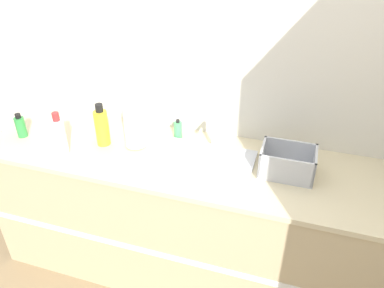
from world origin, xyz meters
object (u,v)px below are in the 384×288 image
at_px(bottle_white_spray, 60,136).
at_px(soap_dispenser, 178,130).
at_px(bottle_yellow, 102,127).
at_px(sink, 207,159).
at_px(bottle_green, 21,126).
at_px(dish_rack, 287,164).
at_px(paper_towel_roll, 135,125).

height_order(bottle_white_spray, soap_dispenser, bottle_white_spray).
height_order(bottle_yellow, bottle_white_spray, bottle_white_spray).
xyz_separation_m(bottle_yellow, bottle_white_spray, (-0.17, -0.17, 0.00)).
distance_m(sink, bottle_green, 1.18).
height_order(bottle_green, soap_dispenser, bottle_green).
relative_size(sink, bottle_yellow, 1.98).
height_order(sink, bottle_white_spray, bottle_white_spray).
height_order(dish_rack, bottle_yellow, bottle_yellow).
bearing_deg(paper_towel_roll, bottle_yellow, -169.05).
xyz_separation_m(sink, bottle_yellow, (-0.65, -0.00, 0.10)).
distance_m(bottle_white_spray, soap_dispenser, 0.69).
distance_m(sink, soap_dispenser, 0.32).
xyz_separation_m(paper_towel_roll, dish_rack, (0.89, -0.01, -0.08)).
relative_size(sink, bottle_green, 3.36).
bearing_deg(bottle_yellow, bottle_green, -172.04).
xyz_separation_m(bottle_green, soap_dispenser, (0.94, 0.28, -0.01)).
relative_size(sink, bottle_white_spray, 1.97).
xyz_separation_m(bottle_white_spray, soap_dispenser, (0.58, 0.37, -0.06)).
height_order(paper_towel_roll, bottle_yellow, paper_towel_roll).
relative_size(paper_towel_roll, dish_rack, 0.97).
distance_m(bottle_green, soap_dispenser, 0.98).
distance_m(paper_towel_roll, bottle_white_spray, 0.42).
xyz_separation_m(sink, bottle_white_spray, (-0.82, -0.18, 0.10)).
relative_size(sink, paper_towel_roll, 1.91).
relative_size(sink, soap_dispenser, 4.17).
height_order(bottle_yellow, bottle_green, bottle_yellow).
height_order(paper_towel_roll, bottle_green, paper_towel_roll).
bearing_deg(sink, bottle_yellow, -179.58).
distance_m(dish_rack, bottle_white_spray, 1.28).
bearing_deg(paper_towel_roll, dish_rack, -0.72).
bearing_deg(dish_rack, bottle_white_spray, -171.08).
relative_size(dish_rack, bottle_white_spray, 1.07).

